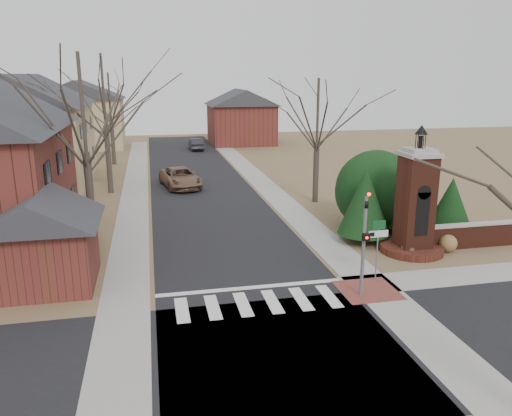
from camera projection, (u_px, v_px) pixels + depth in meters
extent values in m
plane|color=brown|center=(262.00, 312.00, 19.12)|extent=(120.00, 120.00, 0.00)
cube|color=black|center=(202.00, 188.00, 39.90)|extent=(8.00, 70.00, 0.01)
cube|color=black|center=(282.00, 353.00, 16.28)|extent=(120.00, 8.00, 0.01)
cube|color=silver|center=(258.00, 303.00, 19.87)|extent=(8.00, 2.20, 0.02)
cube|color=silver|center=(250.00, 288.00, 21.29)|extent=(8.00, 0.35, 0.02)
cube|color=gray|center=(265.00, 185.00, 40.94)|extent=(2.00, 60.00, 0.02)
cube|color=gray|center=(135.00, 191.00, 38.85)|extent=(2.00, 60.00, 0.02)
cube|color=brown|center=(368.00, 290.00, 21.03)|extent=(2.40, 2.40, 0.02)
cylinder|color=slate|center=(363.00, 248.00, 20.01)|extent=(0.14, 0.14, 4.20)
imported|color=black|center=(366.00, 201.00, 19.50)|extent=(0.15, 0.18, 0.90)
sphere|color=#FF0C05|center=(369.00, 194.00, 19.22)|extent=(0.14, 0.14, 0.14)
cube|color=black|center=(366.00, 237.00, 19.71)|extent=(0.28, 0.16, 0.30)
sphere|color=#FF0C05|center=(367.00, 238.00, 19.62)|extent=(0.11, 0.11, 0.11)
cylinder|color=slate|center=(377.00, 252.00, 21.80)|extent=(0.06, 0.06, 2.60)
cube|color=silver|center=(378.00, 234.00, 21.56)|extent=(0.90, 0.03, 0.30)
cube|color=black|center=(372.00, 234.00, 21.48)|extent=(0.22, 0.02, 0.18)
cube|color=#104D21|center=(379.00, 225.00, 21.46)|extent=(0.60, 0.03, 0.40)
cylinder|color=#562519|center=(411.00, 248.00, 25.61)|extent=(3.20, 3.20, 0.36)
cube|color=#562519|center=(415.00, 205.00, 25.01)|extent=(1.50, 1.50, 5.00)
cube|color=black|center=(422.00, 214.00, 24.40)|extent=(0.70, 0.10, 2.20)
cube|color=gray|center=(419.00, 154.00, 24.35)|extent=(1.70, 1.70, 0.20)
cube|color=gray|center=(420.00, 150.00, 24.29)|extent=(1.30, 1.30, 0.20)
cylinder|color=black|center=(421.00, 142.00, 24.19)|extent=(0.20, 0.20, 0.60)
cone|color=black|center=(422.00, 130.00, 24.04)|extent=(0.64, 0.64, 0.45)
cube|color=#562519|center=(490.00, 235.00, 26.41)|extent=(7.50, 0.40, 1.20)
cube|color=gray|center=(491.00, 223.00, 26.24)|extent=(7.50, 0.50, 0.10)
cube|color=tan|center=(31.00, 145.00, 41.07)|extent=(9.00, 12.00, 6.40)
cube|color=#5E2B1F|center=(45.00, 254.00, 21.29)|extent=(4.00, 4.00, 2.80)
cube|color=#5E2B1F|center=(6.00, 216.00, 19.80)|extent=(0.75, 0.75, 1.82)
cube|color=tan|center=(81.00, 123.00, 61.26)|extent=(10.00, 8.00, 6.00)
cube|color=tan|center=(51.00, 91.00, 58.15)|extent=(0.75, 0.75, 3.08)
cube|color=#5E2B1F|center=(241.00, 124.00, 65.42)|extent=(8.00, 8.00, 5.00)
cube|color=#5E2B1F|center=(226.00, 99.00, 62.58)|extent=(0.75, 0.75, 2.80)
cylinder|color=#473D33|center=(363.00, 237.00, 27.12)|extent=(0.20, 0.20, 0.50)
cone|color=black|center=(365.00, 201.00, 26.59)|extent=(2.80, 2.80, 3.60)
cylinder|color=#473D33|center=(407.00, 227.00, 28.91)|extent=(0.20, 0.20, 0.50)
cone|color=black|center=(411.00, 188.00, 28.31)|extent=(3.40, 3.40, 4.20)
cylinder|color=#473D33|center=(448.00, 230.00, 28.37)|extent=(0.20, 0.20, 0.50)
cone|color=black|center=(451.00, 202.00, 27.95)|extent=(2.40, 2.40, 2.80)
sphere|color=black|center=(376.00, 187.00, 29.28)|extent=(4.80, 4.80, 4.80)
cylinder|color=#473D33|center=(91.00, 204.00, 25.58)|extent=(0.40, 0.40, 4.83)
cylinder|color=#473D33|center=(109.00, 160.00, 37.83)|extent=(0.40, 0.40, 5.04)
cylinder|color=#473D33|center=(113.00, 143.00, 50.09)|extent=(0.40, 0.40, 4.41)
cylinder|color=#473D33|center=(316.00, 173.00, 35.20)|extent=(0.40, 0.40, 4.20)
imported|color=brown|center=(180.00, 178.00, 40.17)|extent=(3.50, 5.99, 1.57)
imported|color=#2C2D33|center=(196.00, 144.00, 60.22)|extent=(1.58, 4.24, 1.39)
sphere|color=brown|center=(408.00, 248.00, 25.10)|extent=(0.75, 0.75, 0.75)
sphere|color=olive|center=(448.00, 243.00, 25.52)|extent=(0.91, 0.91, 0.91)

